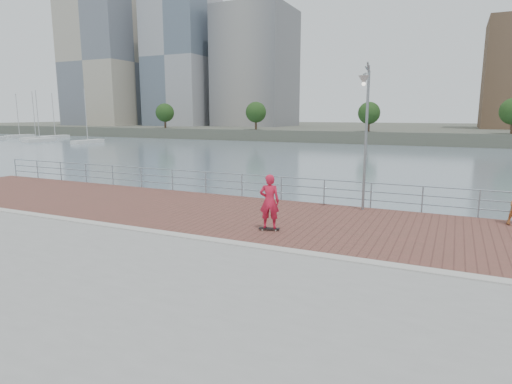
% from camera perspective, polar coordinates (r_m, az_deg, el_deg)
% --- Properties ---
extents(water, '(400.00, 400.00, 0.00)m').
position_cam_1_polar(water, '(14.19, -3.53, -14.58)').
color(water, slate).
rests_on(water, ground).
extents(seawall, '(40.00, 24.00, 2.00)m').
position_cam_1_polar(seawall, '(10.13, -18.07, -19.65)').
color(seawall, gray).
rests_on(seawall, ground).
extents(brick_lane, '(40.00, 6.80, 0.02)m').
position_cam_1_polar(brick_lane, '(16.60, 2.34, -3.48)').
color(brick_lane, brown).
rests_on(brick_lane, seawall).
extents(curb, '(40.00, 0.40, 0.06)m').
position_cam_1_polar(curb, '(13.46, -3.63, -6.72)').
color(curb, '#B7B5AD').
rests_on(curb, seawall).
extents(far_shore, '(320.00, 95.00, 2.50)m').
position_cam_1_polar(far_shore, '(134.00, 22.54, 7.57)').
color(far_shore, '#4C5142').
rests_on(far_shore, ground).
extents(guardrail, '(39.06, 0.06, 1.13)m').
position_cam_1_polar(guardrail, '(19.58, 6.20, 0.64)').
color(guardrail, '#8C9EA8').
rests_on(guardrail, brick_lane).
extents(street_lamp, '(0.42, 1.21, 5.70)m').
position_cam_1_polar(street_lamp, '(17.68, 14.34, 10.28)').
color(street_lamp, gray).
rests_on(street_lamp, brick_lane).
extents(skateboard, '(0.74, 0.37, 0.08)m').
position_cam_1_polar(skateboard, '(14.82, 1.79, -4.88)').
color(skateboard, black).
rests_on(skateboard, brick_lane).
extents(skateboarder, '(0.78, 0.62, 1.87)m').
position_cam_1_polar(skateboarder, '(14.60, 1.81, -1.25)').
color(skateboarder, red).
rests_on(skateboarder, skateboard).
extents(shoreline_trees, '(144.66, 5.03, 6.70)m').
position_cam_1_polar(shoreline_trees, '(88.35, 27.68, 9.48)').
color(shoreline_trees, '#473323').
rests_on(shoreline_trees, far_shore).
extents(marina, '(35.26, 19.85, 11.01)m').
position_cam_1_polar(marina, '(112.28, -27.18, 6.44)').
color(marina, silver).
rests_on(marina, water).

